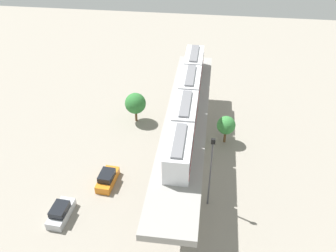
# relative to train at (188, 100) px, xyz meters

# --- Properties ---
(ground_plane) EXTENTS (120.00, 120.00, 0.00)m
(ground_plane) POSITION_rel_train_xyz_m (0.00, 1.98, -8.50)
(ground_plane) COLOR gray
(viaduct) EXTENTS (5.20, 35.80, 6.97)m
(viaduct) POSITION_rel_train_xyz_m (0.00, 1.98, -3.01)
(viaduct) COLOR #999691
(viaduct) RESTS_ON ground
(train) EXTENTS (2.64, 27.45, 3.24)m
(train) POSITION_rel_train_xyz_m (0.00, 0.00, 0.00)
(train) COLOR silver
(train) RESTS_ON viaduct
(parked_car_silver) EXTENTS (2.07, 4.31, 1.76)m
(parked_car_silver) POSITION_rel_train_xyz_m (12.86, 13.32, -7.76)
(parked_car_silver) COLOR #B2B5BA
(parked_car_silver) RESTS_ON ground
(parked_car_orange) EXTENTS (2.10, 4.32, 1.76)m
(parked_car_orange) POSITION_rel_train_xyz_m (9.12, 7.37, -7.76)
(parked_car_orange) COLOR orange
(parked_car_orange) RESTS_ON ground
(tree_near_viaduct) EXTENTS (3.19, 3.19, 4.76)m
(tree_near_viaduct) POSITION_rel_train_xyz_m (8.35, -6.59, -5.36)
(tree_near_viaduct) COLOR brown
(tree_near_viaduct) RESTS_ON ground
(tree_mid_lot) EXTENTS (2.61, 2.61, 4.22)m
(tree_mid_lot) POSITION_rel_train_xyz_m (-5.29, -3.02, -5.62)
(tree_mid_lot) COLOR brown
(tree_mid_lot) RESTS_ON ground
(signal_post) EXTENTS (0.44, 0.28, 9.57)m
(signal_post) POSITION_rel_train_xyz_m (-3.40, 9.11, -3.20)
(signal_post) COLOR #4C4C51
(signal_post) RESTS_ON ground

